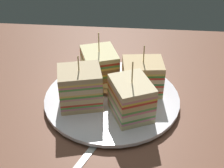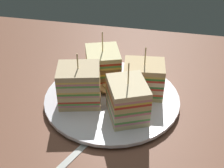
# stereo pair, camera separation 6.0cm
# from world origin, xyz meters

# --- Properties ---
(ground_plane) EXTENTS (1.08, 0.73, 0.02)m
(ground_plane) POSITION_xyz_m (0.00, 0.00, -0.01)
(ground_plane) COLOR brown
(plate) EXTENTS (0.27, 0.27, 0.01)m
(plate) POSITION_xyz_m (0.00, 0.00, 0.01)
(plate) COLOR white
(plate) RESTS_ON ground_plane
(sandwich_wedge_0) EXTENTS (0.09, 0.07, 0.10)m
(sandwich_wedge_0) POSITION_xyz_m (0.06, 0.03, 0.05)
(sandwich_wedge_0) COLOR #DBC47E
(sandwich_wedge_0) RESTS_ON plate
(sandwich_wedge_1) EXTENTS (0.09, 0.10, 0.11)m
(sandwich_wedge_1) POSITION_xyz_m (-0.03, 0.06, 0.05)
(sandwich_wedge_1) COLOR beige
(sandwich_wedge_1) RESTS_ON plate
(sandwich_wedge_2) EXTENTS (0.09, 0.08, 0.11)m
(sandwich_wedge_2) POSITION_xyz_m (-0.06, -0.03, 0.05)
(sandwich_wedge_2) COLOR #DFB77D
(sandwich_wedge_2) RESTS_ON plate
(sandwich_wedge_3) EXTENTS (0.09, 0.10, 0.11)m
(sandwich_wedge_3) POSITION_xyz_m (0.04, -0.05, 0.05)
(sandwich_wedge_3) COLOR beige
(sandwich_wedge_3) RESTS_ON plate
(chip_pile) EXTENTS (0.06, 0.06, 0.02)m
(chip_pile) POSITION_xyz_m (-0.01, 0.02, 0.02)
(chip_pile) COLOR #DFC170
(chip_pile) RESTS_ON plate
(spoon) EXTENTS (0.08, 0.15, 0.01)m
(spoon) POSITION_xyz_m (-0.02, -0.12, 0.00)
(spoon) COLOR silver
(spoon) RESTS_ON ground_plane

